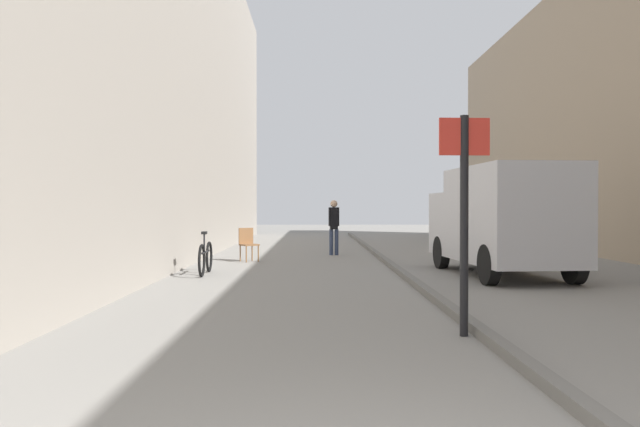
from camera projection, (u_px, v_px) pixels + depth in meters
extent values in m
plane|color=gray|center=(330.00, 272.00, 14.69)|extent=(80.00, 80.00, 0.00)
cube|color=gray|center=(110.00, 32.00, 14.59)|extent=(3.18, 40.00, 11.27)
cube|color=#615F5B|center=(397.00, 269.00, 14.70)|extent=(0.16, 40.00, 0.12)
cylinder|color=#2D3851|center=(331.00, 242.00, 19.73)|extent=(0.12, 0.12, 0.82)
cylinder|color=#2D3851|center=(337.00, 242.00, 19.76)|extent=(0.12, 0.12, 0.82)
cube|color=black|center=(334.00, 218.00, 19.74)|extent=(0.26, 0.23, 0.70)
cylinder|color=black|center=(330.00, 217.00, 19.72)|extent=(0.10, 0.10, 0.59)
cylinder|color=black|center=(338.00, 217.00, 19.76)|extent=(0.10, 0.10, 0.59)
sphere|color=tan|center=(334.00, 204.00, 19.74)|extent=(0.23, 0.23, 0.23)
cube|color=#B7B7BC|center=(511.00, 215.00, 13.22)|extent=(2.18, 3.65, 2.05)
cube|color=#B7B7BC|center=(473.00, 224.00, 15.66)|extent=(2.02, 1.51, 1.54)
cube|color=black|center=(467.00, 210.00, 16.13)|extent=(1.62, 0.16, 0.68)
cylinder|color=black|center=(441.00, 252.00, 15.46)|extent=(0.28, 0.81, 0.80)
cylinder|color=black|center=(509.00, 252.00, 15.60)|extent=(0.28, 0.81, 0.80)
cylinder|color=black|center=(489.00, 265.00, 12.10)|extent=(0.28, 0.81, 0.80)
cylinder|color=black|center=(574.00, 264.00, 12.24)|extent=(0.28, 0.81, 0.80)
cylinder|color=black|center=(464.00, 226.00, 7.32)|extent=(0.10, 0.10, 2.60)
cube|color=red|center=(464.00, 137.00, 7.31)|extent=(0.60, 0.05, 0.44)
torus|color=black|center=(209.00, 257.00, 14.58)|extent=(0.07, 0.72, 0.72)
torus|color=black|center=(202.00, 261.00, 13.53)|extent=(0.07, 0.72, 0.72)
cylinder|color=black|center=(206.00, 252.00, 14.05)|extent=(0.07, 0.95, 0.05)
cylinder|color=black|center=(204.00, 243.00, 13.86)|extent=(0.04, 0.04, 0.40)
cube|color=black|center=(204.00, 233.00, 13.86)|extent=(0.10, 0.24, 0.06)
cylinder|color=brown|center=(258.00, 254.00, 17.35)|extent=(0.04, 0.04, 0.45)
cylinder|color=brown|center=(246.00, 254.00, 17.14)|extent=(0.04, 0.04, 0.45)
cylinder|color=brown|center=(252.00, 253.00, 17.66)|extent=(0.04, 0.04, 0.45)
cylinder|color=brown|center=(240.00, 253.00, 17.45)|extent=(0.04, 0.04, 0.45)
cube|color=brown|center=(249.00, 245.00, 17.40)|extent=(0.61, 0.61, 0.04)
cube|color=brown|center=(246.00, 236.00, 17.56)|extent=(0.39, 0.27, 0.45)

